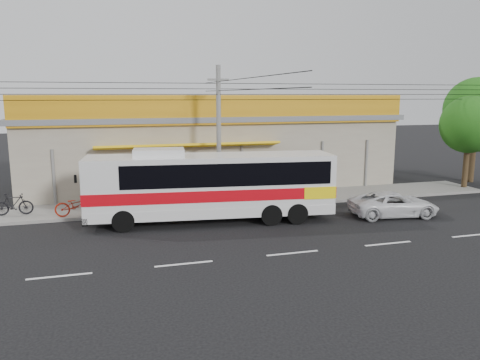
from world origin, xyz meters
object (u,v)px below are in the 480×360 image
object	(u,v)px
coach_bus	(215,183)
utility_pole	(218,91)
tree_far	(471,127)
white_car	(394,204)
tree_near	(479,112)
motorbike_red	(77,205)
motorbike_dark	(13,204)

from	to	relation	value
coach_bus	utility_pole	distance (m)	5.07
tree_far	white_car	bearing A→B (deg)	-151.63
tree_near	tree_far	bearing A→B (deg)	-139.17
motorbike_red	tree_near	bearing A→B (deg)	-81.39
coach_bus	motorbike_red	world-z (taller)	coach_bus
coach_bus	tree_near	bearing A→B (deg)	21.41
motorbike_dark	white_car	xyz separation A→B (m)	(17.32, -4.60, -0.09)
coach_bus	utility_pole	bearing A→B (deg)	79.64
tree_near	motorbike_red	bearing A→B (deg)	-173.67
coach_bus	motorbike_red	distance (m)	6.53
coach_bus	tree_near	world-z (taller)	tree_near
motorbike_red	utility_pole	distance (m)	8.71
motorbike_red	white_car	bearing A→B (deg)	-101.61
motorbike_dark	motorbike_red	bearing A→B (deg)	-107.62
motorbike_dark	tree_near	size ratio (longest dim) A/B	0.25
utility_pole	motorbike_red	bearing A→B (deg)	-174.24
coach_bus	motorbike_red	bearing A→B (deg)	167.19
coach_bus	tree_near	size ratio (longest dim) A/B	1.63
tree_far	tree_near	bearing A→B (deg)	40.83
utility_pole	tree_far	world-z (taller)	utility_pole
utility_pole	motorbike_dark	bearing A→B (deg)	178.09
coach_bus	tree_far	size ratio (longest dim) A/B	1.98
white_car	tree_far	world-z (taller)	tree_far
coach_bus	white_car	xyz separation A→B (m)	(8.39, -1.42, -1.23)
white_car	motorbike_dark	bearing A→B (deg)	82.63
white_car	motorbike_red	bearing A→B (deg)	83.60
motorbike_dark	tree_far	xyz separation A→B (m)	(25.38, -0.25, 3.16)
motorbike_dark	white_car	bearing A→B (deg)	-102.85
motorbike_red	white_car	world-z (taller)	motorbike_red
coach_bus	motorbike_dark	xyz separation A→B (m)	(-8.94, 3.18, -1.14)
coach_bus	motorbike_dark	size ratio (longest dim) A/B	6.44
coach_bus	white_car	size ratio (longest dim) A/B	2.68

